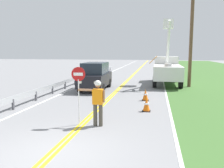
% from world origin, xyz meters
% --- Properties ---
extents(ground_plane, '(160.00, 160.00, 0.00)m').
position_xyz_m(ground_plane, '(0.00, 0.00, 0.00)').
color(ground_plane, gray).
extents(centerline_yellow_left, '(0.11, 110.00, 0.01)m').
position_xyz_m(centerline_yellow_left, '(-0.09, 20.00, 0.01)').
color(centerline_yellow_left, yellow).
rests_on(centerline_yellow_left, ground).
extents(centerline_yellow_right, '(0.11, 110.00, 0.01)m').
position_xyz_m(centerline_yellow_right, '(0.09, 20.00, 0.01)').
color(centerline_yellow_right, yellow).
rests_on(centerline_yellow_right, ground).
extents(edge_line_right, '(0.12, 110.00, 0.01)m').
position_xyz_m(edge_line_right, '(3.60, 20.00, 0.01)').
color(edge_line_right, silver).
rests_on(edge_line_right, ground).
extents(edge_line_left, '(0.12, 110.00, 0.01)m').
position_xyz_m(edge_line_left, '(-3.60, 20.00, 0.01)').
color(edge_line_left, silver).
rests_on(edge_line_left, ground).
extents(flagger_worker, '(1.09, 0.25, 1.83)m').
position_xyz_m(flagger_worker, '(0.66, 2.69, 1.05)').
color(flagger_worker, '#474238').
rests_on(flagger_worker, ground).
extents(stop_sign_paddle, '(0.56, 0.04, 2.33)m').
position_xyz_m(stop_sign_paddle, '(-0.11, 2.68, 1.71)').
color(stop_sign_paddle, silver).
rests_on(stop_sign_paddle, ground).
extents(utility_bucket_truck, '(2.70, 6.82, 5.79)m').
position_xyz_m(utility_bucket_truck, '(3.83, 15.78, 1.42)').
color(utility_bucket_truck, silver).
rests_on(utility_bucket_truck, ground).
extents(oncoming_suv_nearest, '(2.03, 4.66, 2.10)m').
position_xyz_m(oncoming_suv_nearest, '(-1.74, 11.39, 1.06)').
color(oncoming_suv_nearest, black).
rests_on(oncoming_suv_nearest, ground).
extents(utility_pole_near, '(1.80, 0.28, 8.45)m').
position_xyz_m(utility_pole_near, '(5.63, 14.28, 4.41)').
color(utility_pole_near, brown).
rests_on(utility_pole_near, ground).
extents(traffic_cone_lead, '(0.40, 0.40, 0.70)m').
position_xyz_m(traffic_cone_lead, '(2.46, 5.36, 0.34)').
color(traffic_cone_lead, orange).
rests_on(traffic_cone_lead, ground).
extents(traffic_cone_mid, '(0.40, 0.40, 0.70)m').
position_xyz_m(traffic_cone_mid, '(2.28, 7.96, 0.34)').
color(traffic_cone_mid, orange).
rests_on(traffic_cone_mid, ground).
extents(guardrail_left_shoulder, '(0.10, 32.00, 0.71)m').
position_xyz_m(guardrail_left_shoulder, '(-4.20, 14.69, 0.52)').
color(guardrail_left_shoulder, '#9EA0A3').
rests_on(guardrail_left_shoulder, ground).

